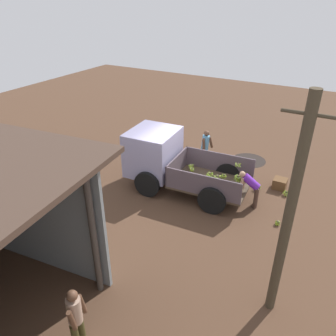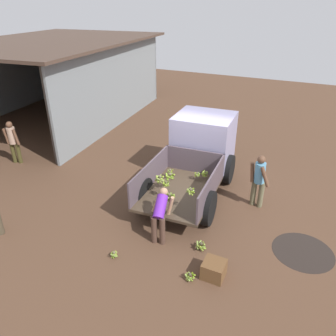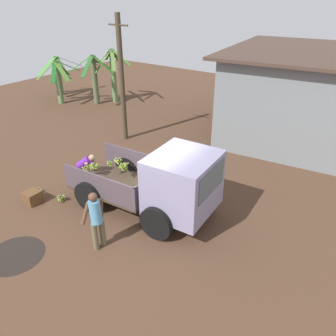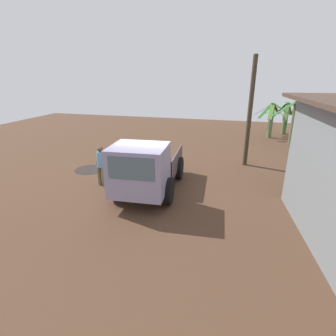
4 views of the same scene
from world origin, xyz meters
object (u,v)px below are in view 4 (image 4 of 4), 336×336
at_px(person_bystander_near_shed, 332,176).
at_px(person_foreground_visitor, 101,164).
at_px(banana_bunch_on_ground_2, 146,159).
at_px(wooden_crate_0, 136,158).
at_px(banana_bunch_on_ground_1, 141,164).
at_px(person_worker_loading, 163,154).
at_px(banana_bunch_on_ground_0, 181,161).
at_px(cargo_truck, 143,170).
at_px(utility_pole, 250,112).

bearing_deg(person_bystander_near_shed, person_foreground_visitor, 82.13).
height_order(person_foreground_visitor, banana_bunch_on_ground_2, person_foreground_visitor).
height_order(person_foreground_visitor, wooden_crate_0, person_foreground_visitor).
relative_size(person_bystander_near_shed, banana_bunch_on_ground_1, 5.71).
height_order(person_worker_loading, person_bystander_near_shed, person_bystander_near_shed).
bearing_deg(person_worker_loading, person_bystander_near_shed, 65.73).
bearing_deg(banana_bunch_on_ground_2, banana_bunch_on_ground_1, 7.13).
xyz_separation_m(person_worker_loading, banana_bunch_on_ground_0, (-1.16, 0.67, -0.68)).
relative_size(cargo_truck, utility_pole, 0.88).
xyz_separation_m(cargo_truck, banana_bunch_on_ground_0, (-4.54, 0.44, -1.08)).
relative_size(banana_bunch_on_ground_0, banana_bunch_on_ground_2, 0.79).
height_order(utility_pole, person_bystander_near_shed, utility_pole).
bearing_deg(banana_bunch_on_ground_0, cargo_truck, -5.59).
bearing_deg(person_foreground_visitor, cargo_truck, -101.28).
xyz_separation_m(banana_bunch_on_ground_0, wooden_crate_0, (0.46, -2.36, 0.11)).
distance_m(person_bystander_near_shed, wooden_crate_0, 8.92).
bearing_deg(person_worker_loading, banana_bunch_on_ground_0, 138.46).
relative_size(person_foreground_visitor, wooden_crate_0, 3.44).
bearing_deg(person_foreground_visitor, banana_bunch_on_ground_0, -25.05).
relative_size(person_bystander_near_shed, banana_bunch_on_ground_0, 8.67).
relative_size(person_worker_loading, banana_bunch_on_ground_0, 6.82).
height_order(utility_pole, banana_bunch_on_ground_0, utility_pole).
bearing_deg(wooden_crate_0, person_bystander_near_shed, 75.16).
xyz_separation_m(banana_bunch_on_ground_1, banana_bunch_on_ground_2, (-1.03, -0.13, -0.02)).
distance_m(cargo_truck, banana_bunch_on_ground_2, 4.77).
relative_size(utility_pole, person_worker_loading, 4.08).
bearing_deg(cargo_truck, person_worker_loading, -179.78).
xyz_separation_m(cargo_truck, banana_bunch_on_ground_1, (-3.38, -1.35, -1.04)).
distance_m(person_foreground_visitor, wooden_crate_0, 3.34).
bearing_deg(person_bystander_near_shed, banana_bunch_on_ground_2, 58.07).
xyz_separation_m(person_worker_loading, person_bystander_near_shed, (1.58, 6.90, 0.15)).
distance_m(cargo_truck, person_worker_loading, 3.41).
distance_m(person_bystander_near_shed, banana_bunch_on_ground_0, 6.86).
bearing_deg(utility_pole, cargo_truck, -35.99).
bearing_deg(person_foreground_visitor, banana_bunch_on_ground_1, -7.43).
bearing_deg(wooden_crate_0, person_worker_loading, 67.43).
distance_m(utility_pole, banana_bunch_on_ground_1, 5.91).
height_order(cargo_truck, banana_bunch_on_ground_0, cargo_truck).
bearing_deg(banana_bunch_on_ground_1, banana_bunch_on_ground_0, 122.79).
bearing_deg(utility_pole, person_worker_loading, -66.48).
height_order(banana_bunch_on_ground_2, wooden_crate_0, wooden_crate_0).
bearing_deg(person_bystander_near_shed, wooden_crate_0, 60.98).
xyz_separation_m(cargo_truck, person_bystander_near_shed, (-1.80, 6.68, -0.25)).
bearing_deg(banana_bunch_on_ground_1, banana_bunch_on_ground_2, -172.87).
xyz_separation_m(person_worker_loading, banana_bunch_on_ground_2, (-1.03, -1.25, -0.66)).
xyz_separation_m(cargo_truck, wooden_crate_0, (-4.08, -1.91, -0.97)).
bearing_deg(utility_pole, banana_bunch_on_ground_1, -71.33).
bearing_deg(banana_bunch_on_ground_1, person_worker_loading, 89.86).
bearing_deg(cargo_truck, utility_pole, 140.37).
xyz_separation_m(cargo_truck, banana_bunch_on_ground_2, (-4.41, -1.48, -1.06)).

